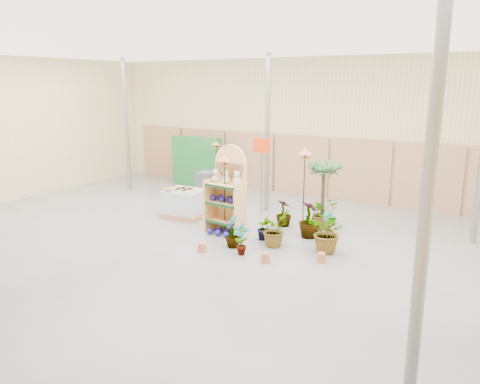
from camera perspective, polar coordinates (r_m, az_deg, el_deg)
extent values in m
cube|color=slate|center=(11.02, -5.43, -6.66)|extent=(15.00, 12.00, 0.10)
cube|color=white|center=(10.41, -6.00, 17.91)|extent=(15.00, 12.00, 0.10)
cube|color=tan|center=(15.70, 7.78, 7.81)|extent=(15.00, 0.10, 4.50)
cylinder|color=gray|center=(5.04, 21.56, -4.14)|extent=(0.14, 0.14, 4.50)
cylinder|color=gray|center=(16.70, -13.71, 7.88)|extent=(0.14, 0.14, 4.50)
cylinder|color=gray|center=(13.41, 3.37, 7.03)|extent=(0.14, 0.14, 4.50)
cube|color=#A06D4B|center=(18.94, -9.42, 4.84)|extent=(1.90, 0.06, 2.00)
cube|color=#A06D4B|center=(17.71, -4.48, 4.41)|extent=(1.90, 0.06, 2.00)
cube|color=#A06D4B|center=(16.64, 1.14, 3.89)|extent=(1.90, 0.06, 2.00)
cube|color=#A06D4B|center=(15.74, 7.45, 3.25)|extent=(1.90, 0.06, 2.00)
cube|color=#A06D4B|center=(15.06, 14.42, 2.50)|extent=(1.90, 0.06, 2.00)
cube|color=#A06D4B|center=(14.63, 21.92, 1.65)|extent=(1.90, 0.06, 2.00)
cube|color=tan|center=(11.80, -1.14, -0.59)|extent=(0.93, 0.16, 1.74)
cylinder|color=tan|center=(11.62, -1.16, 3.58)|extent=(0.93, 0.16, 0.92)
cube|color=tan|center=(11.73, -1.82, -3.53)|extent=(0.92, 0.59, 0.04)
cube|color=#0F3819|center=(11.53, -2.52, -3.84)|extent=(0.88, 0.11, 0.06)
cube|color=tan|center=(11.61, -1.84, -1.35)|extent=(0.92, 0.59, 0.04)
cube|color=#0F3819|center=(11.40, -2.54, -1.63)|extent=(0.88, 0.11, 0.06)
cube|color=tan|center=(11.50, -1.86, 0.87)|extent=(0.92, 0.59, 0.04)
cube|color=#0F3819|center=(11.29, -2.56, 0.64)|extent=(0.88, 0.11, 0.06)
cube|color=tan|center=(11.87, -3.62, -1.55)|extent=(0.09, 0.51, 1.33)
cube|color=tan|center=(11.41, 0.02, -2.14)|extent=(0.09, 0.51, 1.33)
sphere|color=beige|center=(11.70, -2.96, 1.63)|extent=(0.18, 0.18, 0.18)
sphere|color=beige|center=(11.67, -2.97, 2.37)|extent=(0.14, 0.14, 0.14)
sphere|color=beige|center=(11.53, -1.69, 1.50)|extent=(0.19, 0.19, 0.19)
sphere|color=beige|center=(11.50, -1.70, 2.27)|extent=(0.14, 0.14, 0.14)
sphere|color=beige|center=(11.37, -0.39, 1.36)|extent=(0.20, 0.20, 0.20)
sphere|color=beige|center=(11.33, -0.39, 2.17)|extent=(0.14, 0.14, 0.14)
sphere|color=navy|center=(11.75, -3.24, -0.71)|extent=(0.15, 0.15, 0.15)
sphere|color=navy|center=(11.77, -2.37, -0.66)|extent=(0.15, 0.15, 0.15)
sphere|color=navy|center=(11.60, -2.17, -0.87)|extent=(0.15, 0.15, 0.15)
sphere|color=navy|center=(11.63, -1.30, -0.82)|extent=(0.15, 0.15, 0.15)
sphere|color=navy|center=(11.46, -1.07, -1.03)|extent=(0.15, 0.15, 0.15)
sphere|color=navy|center=(11.50, -0.19, -0.99)|extent=(0.15, 0.15, 0.15)
sphere|color=navy|center=(11.68, -3.69, -4.83)|extent=(0.15, 0.15, 0.15)
sphere|color=navy|center=(11.80, -2.54, -4.62)|extent=(0.15, 0.15, 0.15)
sphere|color=navy|center=(11.55, -2.71, -5.02)|extent=(0.15, 0.15, 0.15)
sphere|color=navy|center=(11.68, -1.56, -4.81)|extent=(0.15, 0.15, 0.15)
sphere|color=navy|center=(11.42, -1.71, -5.22)|extent=(0.15, 0.15, 0.15)
cube|color=#A06D4B|center=(13.24, -6.75, -2.75)|extent=(1.20, 1.03, 0.14)
cube|color=#AFBBC8|center=(13.14, -6.80, -1.12)|extent=(1.09, 0.93, 0.64)
cylinder|color=tan|center=(13.10, -8.00, 0.33)|extent=(0.37, 0.37, 0.04)
cylinder|color=tan|center=(12.96, -7.21, 0.21)|extent=(0.37, 0.37, 0.04)
cylinder|color=tan|center=(12.82, -6.41, 0.09)|extent=(0.37, 0.37, 0.04)
cylinder|color=tan|center=(13.31, -7.25, 0.55)|extent=(0.37, 0.37, 0.04)
cylinder|color=tan|center=(13.17, -6.47, 0.44)|extent=(0.37, 0.37, 0.04)
cylinder|color=tan|center=(13.03, -5.67, 0.32)|extent=(0.37, 0.37, 0.04)
cube|color=#353538|center=(14.62, -4.01, -0.43)|extent=(0.50, 0.50, 0.50)
cube|color=#353538|center=(14.51, -4.04, 1.49)|extent=(0.50, 0.50, 0.50)
cube|color=#1E642C|center=(17.04, -5.34, 3.71)|extent=(2.00, 0.30, 1.80)
cylinder|color=gray|center=(13.10, 2.66, 1.80)|extent=(0.05, 0.05, 2.20)
cube|color=red|center=(12.92, 2.62, 5.69)|extent=(0.50, 0.03, 0.40)
cylinder|color=black|center=(11.56, -1.89, -0.92)|extent=(0.02, 0.02, 1.73)
cylinder|color=#AC5D36|center=(11.38, -1.92, 3.31)|extent=(0.30, 0.30, 0.02)
cone|color=#AC5D36|center=(11.35, -1.93, 4.15)|extent=(0.34, 0.34, 0.14)
cylinder|color=black|center=(11.56, 7.76, -0.56)|extent=(0.02, 0.02, 1.92)
cylinder|color=#AC5D36|center=(11.37, 7.91, 4.13)|extent=(0.30, 0.30, 0.02)
cone|color=#AC5D36|center=(11.35, 7.94, 4.98)|extent=(0.34, 0.34, 0.14)
cylinder|color=black|center=(16.03, -2.87, 2.68)|extent=(0.02, 0.02, 1.53)
cylinder|color=#AC5D36|center=(15.91, -2.90, 5.39)|extent=(0.30, 0.30, 0.02)
cone|color=#AC5D36|center=(15.89, -2.91, 6.00)|extent=(0.34, 0.34, 0.14)
cylinder|color=#3E2D1F|center=(12.25, 10.05, -0.94)|extent=(0.10, 0.10, 1.47)
imported|color=#285226|center=(10.72, -0.92, -4.74)|extent=(0.48, 0.46, 0.76)
imported|color=#285226|center=(11.23, 2.88, -4.33)|extent=(0.28, 0.34, 0.60)
imported|color=#285226|center=(10.80, 4.12, -4.49)|extent=(0.65, 0.75, 0.82)
imported|color=#285226|center=(11.46, 8.47, -3.29)|extent=(0.70, 0.70, 0.92)
imported|color=#285226|center=(11.55, 10.80, -3.94)|extent=(0.36, 0.26, 0.65)
imported|color=#285226|center=(12.25, 10.03, -2.48)|extent=(0.96, 0.98, 0.83)
imported|color=#285226|center=(10.70, -0.88, -5.22)|extent=(0.48, 0.48, 0.60)
imported|color=#285226|center=(10.23, 0.09, -5.79)|extent=(0.41, 0.32, 0.71)
imported|color=#285226|center=(10.50, 10.72, -4.84)|extent=(1.00, 0.92, 0.94)
imported|color=#285226|center=(12.31, 5.35, -2.53)|extent=(0.51, 0.51, 0.72)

